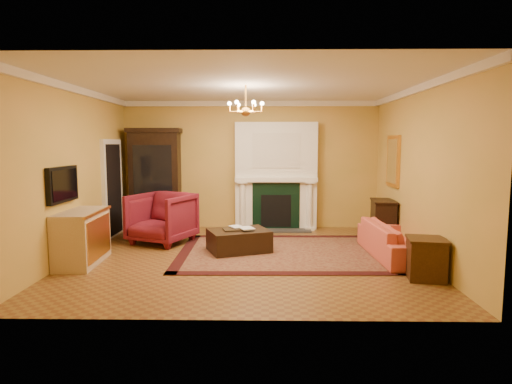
{
  "coord_description": "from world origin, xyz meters",
  "views": [
    {
      "loc": [
        0.3,
        -7.43,
        2.01
      ],
      "look_at": [
        0.17,
        0.3,
        1.13
      ],
      "focal_mm": 30.0,
      "sensor_mm": 36.0,
      "label": 1
    }
  ],
  "objects_px": {
    "pedestal_table": "(133,219)",
    "china_cabinet": "(156,181)",
    "commode": "(82,237)",
    "leather_ottoman": "(239,240)",
    "console_table": "(383,221)",
    "wingback_armchair": "(162,216)",
    "end_table": "(426,260)",
    "coral_sofa": "(395,235)"
  },
  "relations": [
    {
      "from": "wingback_armchair",
      "to": "coral_sofa",
      "type": "distance_m",
      "value": 4.51
    },
    {
      "from": "commode",
      "to": "end_table",
      "type": "bearing_deg",
      "value": -10.1
    },
    {
      "from": "pedestal_table",
      "to": "coral_sofa",
      "type": "relative_size",
      "value": 0.35
    },
    {
      "from": "console_table",
      "to": "pedestal_table",
      "type": "bearing_deg",
      "value": -174.45
    },
    {
      "from": "console_table",
      "to": "leather_ottoman",
      "type": "height_order",
      "value": "console_table"
    },
    {
      "from": "leather_ottoman",
      "to": "commode",
      "type": "bearing_deg",
      "value": 176.53
    },
    {
      "from": "pedestal_table",
      "to": "end_table",
      "type": "xyz_separation_m",
      "value": [
        5.18,
        -2.64,
        -0.13
      ]
    },
    {
      "from": "wingback_armchair",
      "to": "end_table",
      "type": "distance_m",
      "value": 5.02
    },
    {
      "from": "china_cabinet",
      "to": "pedestal_table",
      "type": "xyz_separation_m",
      "value": [
        -0.24,
        -1.06,
        -0.71
      ]
    },
    {
      "from": "china_cabinet",
      "to": "end_table",
      "type": "distance_m",
      "value": 6.23
    },
    {
      "from": "wingback_armchair",
      "to": "china_cabinet",
      "type": "bearing_deg",
      "value": 131.56
    },
    {
      "from": "commode",
      "to": "coral_sofa",
      "type": "bearing_deg",
      "value": 2.99
    },
    {
      "from": "end_table",
      "to": "console_table",
      "type": "xyz_separation_m",
      "value": [
        0.06,
        2.52,
        0.12
      ]
    },
    {
      "from": "pedestal_table",
      "to": "commode",
      "type": "height_order",
      "value": "commode"
    },
    {
      "from": "coral_sofa",
      "to": "end_table",
      "type": "xyz_separation_m",
      "value": [
        0.08,
        -1.24,
        -0.11
      ]
    },
    {
      "from": "china_cabinet",
      "to": "console_table",
      "type": "distance_m",
      "value": 5.19
    },
    {
      "from": "china_cabinet",
      "to": "wingback_armchair",
      "type": "height_order",
      "value": "china_cabinet"
    },
    {
      "from": "coral_sofa",
      "to": "console_table",
      "type": "height_order",
      "value": "console_table"
    },
    {
      "from": "end_table",
      "to": "leather_ottoman",
      "type": "distance_m",
      "value": 3.28
    },
    {
      "from": "wingback_armchair",
      "to": "coral_sofa",
      "type": "relative_size",
      "value": 0.54
    },
    {
      "from": "pedestal_table",
      "to": "end_table",
      "type": "bearing_deg",
      "value": -27.02
    },
    {
      "from": "end_table",
      "to": "coral_sofa",
      "type": "bearing_deg",
      "value": 93.85
    },
    {
      "from": "end_table",
      "to": "china_cabinet",
      "type": "bearing_deg",
      "value": 143.17
    },
    {
      "from": "china_cabinet",
      "to": "wingback_armchair",
      "type": "xyz_separation_m",
      "value": [
        0.47,
        -1.43,
        -0.57
      ]
    },
    {
      "from": "coral_sofa",
      "to": "console_table",
      "type": "relative_size",
      "value": 2.51
    },
    {
      "from": "wingback_armchair",
      "to": "end_table",
      "type": "relative_size",
      "value": 1.89
    },
    {
      "from": "leather_ottoman",
      "to": "console_table",
      "type": "bearing_deg",
      "value": -3.56
    },
    {
      "from": "commode",
      "to": "console_table",
      "type": "distance_m",
      "value": 5.79
    },
    {
      "from": "coral_sofa",
      "to": "end_table",
      "type": "bearing_deg",
      "value": -177.96
    },
    {
      "from": "commode",
      "to": "console_table",
      "type": "height_order",
      "value": "commode"
    },
    {
      "from": "china_cabinet",
      "to": "console_table",
      "type": "relative_size",
      "value": 2.74
    },
    {
      "from": "wingback_armchair",
      "to": "end_table",
      "type": "height_order",
      "value": "wingback_armchair"
    },
    {
      "from": "wingback_armchair",
      "to": "leather_ottoman",
      "type": "relative_size",
      "value": 1.05
    },
    {
      "from": "pedestal_table",
      "to": "china_cabinet",
      "type": "bearing_deg",
      "value": 77.17
    },
    {
      "from": "wingback_armchair",
      "to": "console_table",
      "type": "bearing_deg",
      "value": 26.5
    },
    {
      "from": "china_cabinet",
      "to": "coral_sofa",
      "type": "relative_size",
      "value": 1.09
    },
    {
      "from": "coral_sofa",
      "to": "pedestal_table",
      "type": "bearing_deg",
      "value": 72.85
    },
    {
      "from": "china_cabinet",
      "to": "wingback_armchair",
      "type": "bearing_deg",
      "value": -73.58
    },
    {
      "from": "commode",
      "to": "console_table",
      "type": "bearing_deg",
      "value": 15.56
    },
    {
      "from": "china_cabinet",
      "to": "leather_ottoman",
      "type": "bearing_deg",
      "value": -47.53
    },
    {
      "from": "commode",
      "to": "leather_ottoman",
      "type": "height_order",
      "value": "commode"
    },
    {
      "from": "pedestal_table",
      "to": "end_table",
      "type": "relative_size",
      "value": 1.23
    }
  ]
}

